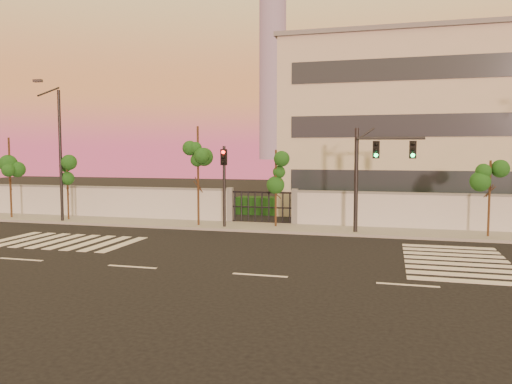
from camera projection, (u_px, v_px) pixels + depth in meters
The scene contains 15 objects.
ground at pixel (260, 275), 17.59m from camera, with size 120.00×120.00×0.00m, color black.
sidewalk at pixel (307, 229), 27.69m from camera, with size 60.00×3.00×0.15m, color gray.
perimeter_wall at pixel (313, 208), 29.03m from camera, with size 60.00×0.36×2.20m.
hedge_row at pixel (337, 208), 31.41m from camera, with size 41.00×4.25×1.80m.
institutional_building at pixel (457, 127), 35.94m from camera, with size 24.40×12.40×12.25m.
distant_skyscraper at pixel (273, 56), 299.02m from camera, with size 16.00×16.00×118.00m.
road_markings at pixel (246, 252), 21.62m from camera, with size 57.00×7.62×0.02m.
street_tree_a at pixel (10, 159), 31.95m from camera, with size 1.57×1.25×5.28m.
street_tree_b at pixel (68, 175), 30.99m from camera, with size 1.41×1.13×3.95m.
street_tree_c at pixel (198, 153), 28.49m from camera, with size 1.50×1.19×5.82m.
street_tree_d at pixel (276, 171), 28.11m from camera, with size 1.37×1.09×4.48m.
street_tree_e at pixel (490, 181), 24.73m from camera, with size 1.39×1.11×3.94m.
traffic_signal_main at pixel (370, 168), 25.84m from camera, with size 3.52×0.81×5.60m.
traffic_signal_secondary at pixel (224, 177), 27.94m from camera, with size 0.36×0.35×4.69m.
streetlight_west at pixel (58, 148), 30.13m from camera, with size 0.50×2.04×8.46m.
Camera 1 is at (4.35, -16.75, 4.34)m, focal length 35.00 mm.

